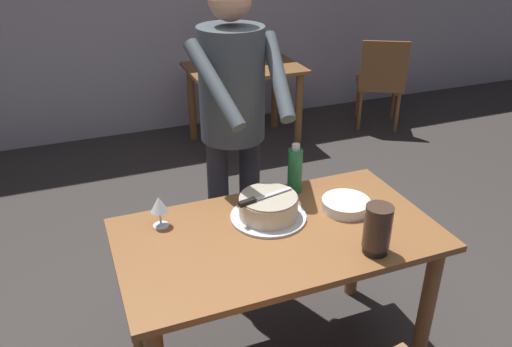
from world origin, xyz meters
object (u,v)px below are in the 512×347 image
hurricane_lamp (377,229)px  background_table (244,84)px  cake_on_platter (268,208)px  plate_stack (346,205)px  water_bottle (295,170)px  wine_glass_near (159,205)px  person_cutting_cake (233,114)px  cake_knife (255,200)px  main_dining_table (277,257)px  background_chair_0 (381,80)px

hurricane_lamp → background_table: 2.86m
cake_on_platter → plate_stack: 0.36m
water_bottle → wine_glass_near: bearing=-174.2°
cake_on_platter → hurricane_lamp: size_ratio=1.62×
water_bottle → hurricane_lamp: bearing=-81.4°
cake_on_platter → person_cutting_cake: bearing=89.6°
cake_knife → hurricane_lamp: size_ratio=1.28×
plate_stack → wine_glass_near: 0.84m
cake_knife → person_cutting_cake: size_ratio=0.16×
main_dining_table → cake_knife: (-0.07, 0.10, 0.25)m
main_dining_table → person_cutting_cake: size_ratio=0.79×
cake_knife → background_table: cake_knife is taller
cake_on_platter → water_bottle: water_bottle is taller
cake_on_platter → background_table: 2.54m
background_chair_0 → water_bottle: bearing=-132.5°
water_bottle → background_table: (0.56, 2.23, -0.29)m
cake_knife → person_cutting_cake: (0.07, 0.48, 0.21)m
cake_knife → main_dining_table: bearing=-58.1°
main_dining_table → plate_stack: bearing=8.8°
main_dining_table → water_bottle: 0.44m
main_dining_table → water_bottle: water_bottle is taller
main_dining_table → cake_knife: size_ratio=5.06×
wine_glass_near → water_bottle: (0.67, 0.07, 0.01)m
cake_knife → background_table: 2.59m
person_cutting_cake → main_dining_table: bearing=-90.8°
cake_knife → water_bottle: water_bottle is taller
person_cutting_cake → background_table: bearing=68.4°
cake_knife → background_table: size_ratio=0.27×
background_table → cake_on_platter: bearing=-107.7°
wine_glass_near → cake_knife: bearing=-17.9°
cake_knife → plate_stack: cake_knife is taller
cake_knife → water_bottle: size_ratio=1.07×
hurricane_lamp → background_table: bearing=80.4°
main_dining_table → plate_stack: 0.40m
background_table → background_chair_0: (1.39, -0.11, -0.09)m
person_cutting_cake → background_table: (0.77, 1.95, -0.50)m
plate_stack → person_cutting_cake: size_ratio=0.13×
water_bottle → background_table: 2.32m
person_cutting_cake → wine_glass_near: bearing=-142.3°
wine_glass_near → background_table: size_ratio=0.14×
cake_knife → wine_glass_near: size_ratio=1.87×
plate_stack → person_cutting_cake: bearing=123.7°
main_dining_table → water_bottle: size_ratio=5.44×
hurricane_lamp → wine_glass_near: bearing=146.5°
water_bottle → plate_stack: bearing=-59.2°
hurricane_lamp → background_table: hurricane_lamp is taller
cake_on_platter → background_table: cake_on_platter is taller
cake_knife → wine_glass_near: 0.41m
main_dining_table → person_cutting_cake: person_cutting_cake is taller
plate_stack → wine_glass_near: bearing=168.0°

